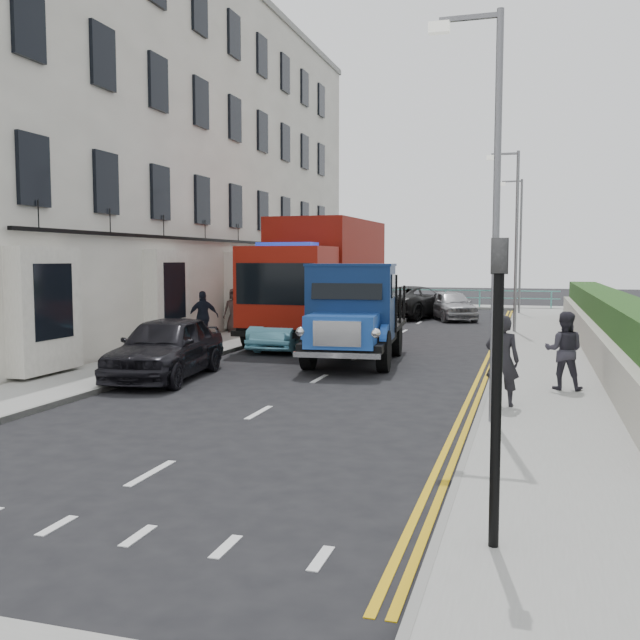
% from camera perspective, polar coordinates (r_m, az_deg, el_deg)
% --- Properties ---
extents(ground, '(120.00, 120.00, 0.00)m').
position_cam_1_polar(ground, '(15.49, -2.19, -5.91)').
color(ground, black).
rests_on(ground, ground).
extents(pavement_west, '(2.40, 38.00, 0.12)m').
position_cam_1_polar(pavement_west, '(25.64, -6.74, -1.51)').
color(pavement_west, gray).
rests_on(pavement_west, ground).
extents(pavement_east, '(2.60, 38.00, 0.12)m').
position_cam_1_polar(pavement_east, '(23.58, 17.43, -2.26)').
color(pavement_east, gray).
rests_on(pavement_east, ground).
extents(promenade, '(30.00, 2.50, 0.12)m').
position_cam_1_polar(promenade, '(43.77, 10.10, 1.08)').
color(promenade, gray).
rests_on(promenade, ground).
extents(sea_plane, '(120.00, 120.00, 0.00)m').
position_cam_1_polar(sea_plane, '(74.62, 12.79, 2.53)').
color(sea_plane, slate).
rests_on(sea_plane, ground).
extents(terrace_west, '(6.31, 30.20, 14.25)m').
position_cam_1_polar(terrace_west, '(31.23, -11.28, 12.64)').
color(terrace_west, white).
rests_on(terrace_west, ground).
extents(garden_east, '(1.45, 28.00, 1.75)m').
position_cam_1_polar(garden_east, '(23.60, 22.12, -0.34)').
color(garden_east, '#B2AD9E').
rests_on(garden_east, ground).
extents(seafront_railing, '(13.00, 0.08, 1.11)m').
position_cam_1_polar(seafront_railing, '(42.95, 9.99, 1.71)').
color(seafront_railing, '#59B2A5').
rests_on(seafront_railing, ground).
extents(lamp_near, '(1.23, 0.18, 7.00)m').
position_cam_1_polar(lamp_near, '(12.47, 13.39, 9.81)').
color(lamp_near, slate).
rests_on(lamp_near, ground).
extents(lamp_mid, '(1.23, 0.18, 7.00)m').
position_cam_1_polar(lamp_mid, '(28.43, 15.21, 6.92)').
color(lamp_mid, slate).
rests_on(lamp_mid, ground).
extents(lamp_far, '(1.23, 0.18, 7.00)m').
position_cam_1_polar(lamp_far, '(38.43, 15.57, 6.34)').
color(lamp_far, slate).
rests_on(lamp_far, ground).
extents(traffic_signal, '(0.16, 0.20, 3.10)m').
position_cam_1_polar(traffic_signal, '(6.96, 14.02, -2.06)').
color(traffic_signal, black).
rests_on(traffic_signal, ground).
extents(bedford_lorry, '(2.73, 5.94, 2.73)m').
position_cam_1_polar(bedford_lorry, '(19.39, 2.56, 0.02)').
color(bedford_lorry, black).
rests_on(bedford_lorry, ground).
extents(red_lorry, '(3.07, 8.35, 4.32)m').
position_cam_1_polar(red_lorry, '(25.52, 0.04, 3.54)').
color(red_lorry, black).
rests_on(red_lorry, ground).
extents(parked_car_front, '(2.31, 4.67, 1.53)m').
position_cam_1_polar(parked_car_front, '(17.72, -12.24, -2.14)').
color(parked_car_front, black).
rests_on(parked_car_front, ground).
extents(parked_car_mid, '(1.45, 4.10, 1.35)m').
position_cam_1_polar(parked_car_mid, '(23.08, -2.48, -0.65)').
color(parked_car_mid, '#62B6D3').
rests_on(parked_car_mid, ground).
extents(parked_car_rear, '(2.20, 4.73, 1.34)m').
position_cam_1_polar(parked_car_rear, '(30.51, 2.24, 0.68)').
color(parked_car_rear, '#AAAAAE').
rests_on(parked_car_rear, ground).
extents(seafront_car_left, '(4.37, 6.26, 1.59)m').
position_cam_1_polar(seafront_car_left, '(35.80, 7.55, 1.46)').
color(seafront_car_left, black).
rests_on(seafront_car_left, ground).
extents(seafront_car_right, '(3.14, 4.51, 1.43)m').
position_cam_1_polar(seafront_car_right, '(34.67, 10.47, 1.18)').
color(seafront_car_right, '#A0A0A4').
rests_on(seafront_car_right, ground).
extents(pedestrian_east_near, '(0.66, 0.45, 1.74)m').
position_cam_1_polar(pedestrian_east_near, '(13.93, 14.38, -3.15)').
color(pedestrian_east_near, black).
rests_on(pedestrian_east_near, pavement_east).
extents(pedestrian_east_far, '(0.86, 0.70, 1.67)m').
position_cam_1_polar(pedestrian_east_far, '(16.06, 18.95, -2.32)').
color(pedestrian_east_far, '#2E2C35').
rests_on(pedestrian_east_far, pavement_east).
extents(pedestrian_west_near, '(1.08, 0.89, 1.72)m').
position_cam_1_polar(pedestrian_west_near, '(24.23, -9.31, 0.27)').
color(pedestrian_west_near, black).
rests_on(pedestrian_west_near, pavement_west).
extents(pedestrian_west_far, '(0.92, 0.71, 1.68)m').
position_cam_1_polar(pedestrian_west_far, '(27.45, -6.87, 0.79)').
color(pedestrian_west_far, '#453432').
rests_on(pedestrian_west_far, pavement_west).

